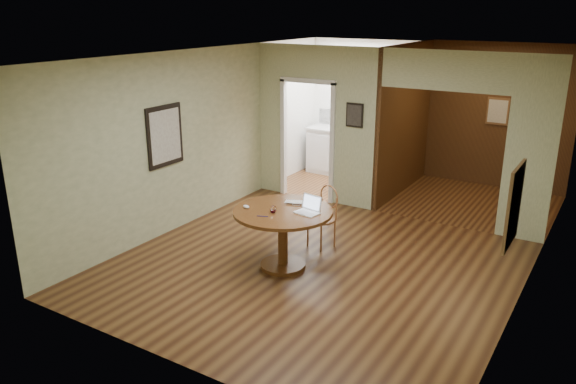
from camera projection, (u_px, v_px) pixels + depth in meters
The scene contains 11 objects.
floor at pixel (311, 268), 7.43m from camera, with size 5.00×5.00×0.00m, color #3F2112.
room_shell at pixel (376, 128), 9.76m from camera, with size 5.20×7.50×5.00m.
dining_table at pixel (283, 225), 7.29m from camera, with size 1.29×1.29×0.81m.
chair at pixel (324, 213), 8.00m from camera, with size 0.48×0.48×0.90m.
open_laptop at pixel (309, 208), 7.14m from camera, with size 0.33×0.30×0.21m.
closed_laptop at pixel (297, 204), 7.42m from camera, with size 0.33×0.21×0.03m, color silver.
mouse at pixel (246, 207), 7.29m from camera, with size 0.10×0.06×0.04m, color white.
wine_glass at pixel (273, 209), 7.12m from camera, with size 0.09×0.09×0.09m, color white, non-canonical shape.
pen at pixel (262, 216), 7.00m from camera, with size 0.01×0.01×0.14m, color #0C0E56.
kitchen_cabinet at pixel (355, 153), 11.35m from camera, with size 2.06×0.60×0.94m.
grocery_bag at pixel (395, 128), 10.76m from camera, with size 0.27×0.23×0.27m, color tan.
Camera 1 is at (3.29, -5.89, 3.30)m, focal length 35.00 mm.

